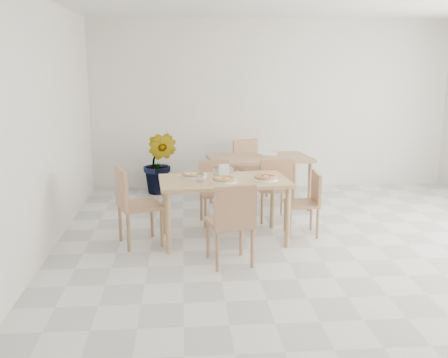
{
  "coord_description": "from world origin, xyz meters",
  "views": [
    {
      "loc": [
        -1.47,
        -5.21,
        2.11
      ],
      "look_at": [
        -1.01,
        0.79,
        0.75
      ],
      "focal_mm": 42.0,
      "sensor_mm": 36.0,
      "label": 1
    }
  ],
  "objects": [
    {
      "name": "plate_empty",
      "position": [
        -0.23,
        2.47,
        0.76
      ],
      "size": [
        0.31,
        0.31,
        0.02
      ],
      "primitive_type": "cylinder",
      "color": "white",
      "rests_on": "second_table"
    },
    {
      "name": "plate_pepperoni",
      "position": [
        -0.53,
        0.73,
        0.76
      ],
      "size": [
        0.31,
        0.31,
        0.02
      ],
      "primitive_type": "cylinder",
      "color": "white",
      "rests_on": "main_table"
    },
    {
      "name": "second_table",
      "position": [
        -0.38,
        2.22,
        0.66
      ],
      "size": [
        1.54,
        1.0,
        0.75
      ],
      "rotation": [
        0.0,
        0.0,
        0.12
      ],
      "color": "#AE7F57",
      "rests_on": "ground"
    },
    {
      "name": "chair_back_n",
      "position": [
        -0.44,
        2.99,
        0.51
      ],
      "size": [
        0.56,
        0.56,
        0.88
      ],
      "rotation": [
        0.0,
        0.0,
        0.37
      ],
      "color": "#AE7F57",
      "rests_on": "ground"
    },
    {
      "name": "main_table",
      "position": [
        -1.01,
        0.79,
        0.67
      ],
      "size": [
        1.57,
        0.97,
        0.75
      ],
      "rotation": [
        0.0,
        0.0,
        0.08
      ],
      "color": "tan",
      "rests_on": "ground"
    },
    {
      "name": "chair_east",
      "position": [
        0.03,
        0.91,
        0.46
      ],
      "size": [
        0.4,
        0.4,
        0.79
      ],
      "rotation": [
        0.0,
        0.0,
        -1.58
      ],
      "color": "#AE7F57",
      "rests_on": "ground"
    },
    {
      "name": "pizza_margherita",
      "position": [
        -1.02,
        0.67,
        0.78
      ],
      "size": [
        0.31,
        0.31,
        0.03
      ],
      "rotation": [
        0.0,
        0.0,
        -0.18
      ],
      "color": "tan",
      "rests_on": "plate_margherita"
    },
    {
      "name": "pizza_mushroom",
      "position": [
        -1.37,
        0.96,
        0.78
      ],
      "size": [
        0.36,
        0.36,
        0.03
      ],
      "rotation": [
        0.0,
        0.0,
        -0.41
      ],
      "color": "tan",
      "rests_on": "plate_mushroom"
    },
    {
      "name": "napkin_holder",
      "position": [
        -0.99,
        0.97,
        0.82
      ],
      "size": [
        0.13,
        0.07,
        0.14
      ],
      "rotation": [
        0.0,
        0.0,
        0.08
      ],
      "color": "silver",
      "rests_on": "main_table"
    },
    {
      "name": "fork_a",
      "position": [
        -0.61,
        1.13,
        0.75
      ],
      "size": [
        0.07,
        0.18,
        0.01
      ],
      "primitive_type": "cube",
      "rotation": [
        0.0,
        0.0,
        0.31
      ],
      "color": "silver",
      "rests_on": "main_table"
    },
    {
      "name": "plate_margherita",
      "position": [
        -1.02,
        0.67,
        0.76
      ],
      "size": [
        0.32,
        0.32,
        0.02
      ],
      "primitive_type": "cylinder",
      "color": "white",
      "rests_on": "main_table"
    },
    {
      "name": "fork_b",
      "position": [
        -1.11,
        1.08,
        0.75
      ],
      "size": [
        0.07,
        0.17,
        0.01
      ],
      "primitive_type": "cube",
      "rotation": [
        0.0,
        0.0,
        0.32
      ],
      "color": "silver",
      "rests_on": "main_table"
    },
    {
      "name": "tumbler_b",
      "position": [
        -1.3,
        0.69,
        0.8
      ],
      "size": [
        0.07,
        0.07,
        0.09
      ],
      "primitive_type": "cylinder",
      "color": "white",
      "rests_on": "main_table"
    },
    {
      "name": "chair_south",
      "position": [
        -0.99,
        -0.04,
        0.52
      ],
      "size": [
        0.52,
        0.52,
        0.89
      ],
      "rotation": [
        0.0,
        0.0,
        3.35
      ],
      "color": "#AE7F57",
      "rests_on": "ground"
    },
    {
      "name": "pizza_pepperoni",
      "position": [
        -0.53,
        0.73,
        0.78
      ],
      "size": [
        0.25,
        0.25,
        0.03
      ],
      "rotation": [
        0.0,
        0.0,
        0.01
      ],
      "color": "tan",
      "rests_on": "plate_pepperoni"
    },
    {
      "name": "chair_west",
      "position": [
        -2.08,
        0.69,
        0.54
      ],
      "size": [
        0.59,
        0.59,
        0.93
      ],
      "rotation": [
        0.0,
        0.0,
        1.92
      ],
      "color": "#AE7F57",
      "rests_on": "ground"
    },
    {
      "name": "plate_mushroom",
      "position": [
        -1.37,
        0.96,
        0.76
      ],
      "size": [
        0.34,
        0.34,
        0.02
      ],
      "primitive_type": "cylinder",
      "color": "white",
      "rests_on": "main_table"
    },
    {
      "name": "chair_north",
      "position": [
        -1.07,
        1.53,
        0.47
      ],
      "size": [
        0.45,
        0.45,
        0.82
      ],
      "rotation": [
        0.0,
        0.0,
        0.12
      ],
      "color": "#AE7F57",
      "rests_on": "ground"
    },
    {
      "name": "chair_back_s",
      "position": [
        -0.28,
        1.49,
        0.51
      ],
      "size": [
        0.47,
        0.47,
        0.87
      ],
      "rotation": [
        0.0,
        0.0,
        3.23
      ],
      "color": "#AE7F57",
      "rests_on": "ground"
    },
    {
      "name": "tumbler_a",
      "position": [
        -1.08,
        1.04,
        0.8
      ],
      "size": [
        0.07,
        0.07,
        0.1
      ],
      "primitive_type": "cylinder",
      "color": "white",
      "rests_on": "main_table"
    },
    {
      "name": "potted_plant",
      "position": [
        -1.86,
        3.15,
        0.51
      ],
      "size": [
        0.69,
        0.63,
        1.01
      ],
      "primitive_type": "imported",
      "rotation": [
        0.0,
        0.0,
        -0.41
      ],
      "color": "#315C1B",
      "rests_on": "ground"
    }
  ]
}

